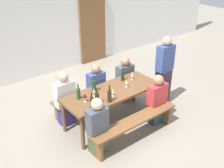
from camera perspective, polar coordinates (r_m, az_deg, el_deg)
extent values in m
plane|color=gray|center=(5.74, 0.00, -7.98)|extent=(24.00, 24.00, 0.00)
cube|color=white|center=(7.56, -15.23, 13.36)|extent=(14.00, 0.20, 3.20)
cube|color=brown|center=(8.34, -4.07, 11.60)|extent=(0.90, 0.06, 2.10)
cube|color=brown|center=(5.35, 0.00, -1.66)|extent=(2.03, 0.79, 0.05)
cylinder|color=brown|center=(4.89, -6.23, -10.36)|extent=(0.07, 0.07, 0.70)
cylinder|color=brown|center=(5.89, 9.19, -3.30)|extent=(0.07, 0.07, 0.70)
cylinder|color=brown|center=(5.36, -10.16, -6.80)|extent=(0.07, 0.07, 0.70)
cylinder|color=brown|center=(6.30, 4.75, -0.87)|extent=(0.07, 0.07, 0.70)
cube|color=brown|center=(5.07, 4.95, -7.58)|extent=(1.93, 0.30, 0.04)
cube|color=brown|center=(4.77, -3.00, -13.54)|extent=(0.06, 0.24, 0.41)
cube|color=brown|center=(5.73, 11.23, -6.20)|extent=(0.06, 0.24, 0.41)
cube|color=brown|center=(5.99, -4.15, -1.57)|extent=(1.93, 0.30, 0.04)
cube|color=brown|center=(5.74, -11.21, -6.12)|extent=(0.06, 0.24, 0.41)
cube|color=brown|center=(6.56, 2.12, -0.99)|extent=(0.06, 0.24, 0.41)
cylinder|color=#332814|center=(4.92, -0.53, -2.57)|extent=(0.08, 0.08, 0.23)
cylinder|color=#332814|center=(4.84, -0.54, -0.89)|extent=(0.03, 0.03, 0.09)
cylinder|color=black|center=(4.82, -0.55, -0.34)|extent=(0.03, 0.03, 0.01)
cylinder|color=#234C2D|center=(5.06, -7.10, -2.06)|extent=(0.07, 0.07, 0.22)
cylinder|color=#234C2D|center=(4.99, -7.20, -0.62)|extent=(0.03, 0.03, 0.07)
cylinder|color=black|center=(4.97, -7.23, -0.20)|extent=(0.03, 0.03, 0.01)
cylinder|color=#332814|center=(4.75, -4.30, -3.94)|extent=(0.07, 0.07, 0.23)
cylinder|color=#332814|center=(4.67, -4.36, -2.37)|extent=(0.02, 0.02, 0.08)
cylinder|color=black|center=(4.65, -4.38, -1.90)|extent=(0.03, 0.03, 0.01)
cylinder|color=#143319|center=(5.71, 2.24, 1.73)|extent=(0.07, 0.07, 0.20)
cylinder|color=#143319|center=(5.65, 2.27, 3.07)|extent=(0.02, 0.02, 0.09)
cylinder|color=black|center=(5.63, 2.28, 3.53)|extent=(0.03, 0.03, 0.01)
cylinder|color=#194723|center=(5.28, -3.85, -0.42)|extent=(0.08, 0.08, 0.23)
cylinder|color=#194723|center=(5.21, -3.90, 1.14)|extent=(0.03, 0.03, 0.09)
cylinder|color=black|center=(5.19, -3.92, 1.63)|extent=(0.03, 0.03, 0.01)
cylinder|color=#332814|center=(4.88, -3.20, -3.01)|extent=(0.08, 0.08, 0.22)
cylinder|color=#332814|center=(4.80, -3.25, -1.48)|extent=(0.03, 0.03, 0.08)
cylinder|color=black|center=(4.78, -3.26, -1.00)|extent=(0.03, 0.03, 0.01)
cylinder|color=silver|center=(5.79, 4.27, 0.97)|extent=(0.06, 0.06, 0.01)
cylinder|color=silver|center=(5.77, 4.28, 1.36)|extent=(0.01, 0.01, 0.08)
cone|color=beige|center=(5.73, 4.31, 2.16)|extent=(0.06, 0.06, 0.10)
cylinder|color=silver|center=(5.16, -3.78, -2.57)|extent=(0.06, 0.06, 0.01)
cylinder|color=silver|center=(5.14, -3.79, -2.14)|extent=(0.01, 0.01, 0.08)
cone|color=#D18C93|center=(5.10, -3.82, -1.32)|extent=(0.07, 0.07, 0.08)
cylinder|color=silver|center=(5.16, 0.16, -2.49)|extent=(0.06, 0.06, 0.01)
cylinder|color=silver|center=(5.15, 0.16, -2.15)|extent=(0.01, 0.01, 0.07)
cone|color=beige|center=(5.11, 0.17, -1.43)|extent=(0.06, 0.06, 0.08)
cylinder|color=silver|center=(5.49, 3.07, -0.58)|extent=(0.06, 0.06, 0.01)
cylinder|color=silver|center=(5.47, 3.08, -0.21)|extent=(0.01, 0.01, 0.07)
cone|color=beige|center=(5.43, 3.10, 0.54)|extent=(0.06, 0.06, 0.09)
cylinder|color=silver|center=(5.00, -5.65, -3.72)|extent=(0.06, 0.06, 0.01)
cylinder|color=silver|center=(4.98, -5.68, -3.26)|extent=(0.01, 0.01, 0.09)
cone|color=maroon|center=(4.94, -5.72, -2.42)|extent=(0.08, 0.08, 0.08)
cube|color=#485237|center=(4.90, -3.01, -11.95)|extent=(0.28, 0.24, 0.45)
cube|color=#4C515B|center=(4.63, -3.15, -7.67)|extent=(0.37, 0.20, 0.45)
sphere|color=beige|center=(4.45, -3.25, -4.24)|extent=(0.20, 0.20, 0.20)
cube|color=#2C434C|center=(5.71, 9.20, -5.90)|extent=(0.31, 0.24, 0.45)
cube|color=#C6383D|center=(5.48, 9.54, -2.10)|extent=(0.42, 0.20, 0.42)
sphere|color=#A87A5B|center=(5.34, 9.80, 0.85)|extent=(0.21, 0.21, 0.21)
cube|color=navy|center=(5.65, -9.57, -6.29)|extent=(0.30, 0.24, 0.45)
cube|color=silver|center=(5.40, -9.97, -2.02)|extent=(0.40, 0.20, 0.52)
sphere|color=tan|center=(5.24, -10.29, 1.43)|extent=(0.21, 0.21, 0.21)
cube|color=#463A39|center=(5.99, -3.25, -3.83)|extent=(0.28, 0.24, 0.45)
cube|color=#384C8C|center=(5.76, -3.37, 0.16)|extent=(0.38, 0.20, 0.49)
sphere|color=#A87A5B|center=(5.61, -3.47, 3.24)|extent=(0.19, 0.19, 0.19)
cube|color=#4A545D|center=(6.42, 2.65, -1.47)|extent=(0.31, 0.24, 0.45)
cube|color=#4C515B|center=(6.22, 2.74, 2.10)|extent=(0.41, 0.20, 0.44)
sphere|color=#A87A5B|center=(6.08, 2.80, 4.84)|extent=(0.21, 0.21, 0.21)
cube|color=#322636|center=(6.26, 10.61, -0.66)|extent=(0.30, 0.24, 0.86)
cube|color=#384C8C|center=(5.96, 11.20, 5.42)|extent=(0.39, 0.20, 0.58)
sphere|color=tan|center=(5.82, 11.55, 8.95)|extent=(0.20, 0.20, 0.20)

